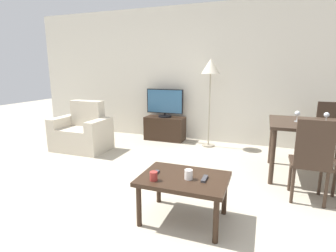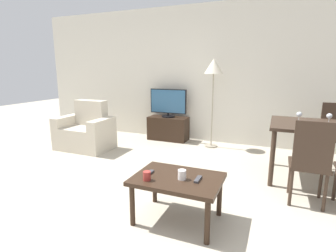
% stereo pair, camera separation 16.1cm
% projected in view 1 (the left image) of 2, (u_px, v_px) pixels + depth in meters
% --- Properties ---
extents(ground_plane, '(18.00, 18.00, 0.00)m').
position_uv_depth(ground_plane, '(113.00, 236.00, 2.35)').
color(ground_plane, '#B2A893').
extents(wall_back, '(7.85, 0.06, 2.70)m').
position_uv_depth(wall_back, '(203.00, 75.00, 5.26)').
color(wall_back, silver).
rests_on(wall_back, ground_plane).
extents(armchair, '(0.99, 0.65, 0.89)m').
position_uv_depth(armchair, '(82.00, 133.00, 4.83)').
color(armchair, beige).
rests_on(armchair, ground_plane).
extents(tv_stand, '(0.82, 0.37, 0.49)m').
position_uv_depth(tv_stand, '(165.00, 128.00, 5.51)').
color(tv_stand, black).
rests_on(tv_stand, ground_plane).
extents(tv, '(0.78, 0.27, 0.58)m').
position_uv_depth(tv, '(165.00, 103.00, 5.39)').
color(tv, black).
rests_on(tv, tv_stand).
extents(coffee_table, '(0.84, 0.60, 0.45)m').
position_uv_depth(coffee_table, '(184.00, 183.00, 2.53)').
color(coffee_table, black).
rests_on(coffee_table, ground_plane).
extents(dining_table, '(1.34, 0.95, 0.77)m').
position_uv_depth(dining_table, '(323.00, 130.00, 3.45)').
color(dining_table, '#38281E').
rests_on(dining_table, ground_plane).
extents(dining_chair_near, '(0.40, 0.40, 0.96)m').
position_uv_depth(dining_chair_near, '(311.00, 158.00, 2.84)').
color(dining_chair_near, '#38281E').
rests_on(dining_chair_near, ground_plane).
extents(dining_chair_far, '(0.40, 0.40, 0.96)m').
position_uv_depth(dining_chair_far, '(329.00, 130.00, 4.13)').
color(dining_chair_far, '#38281E').
rests_on(dining_chair_far, ground_plane).
extents(floor_lamp, '(0.34, 0.34, 1.66)m').
position_uv_depth(floor_lamp, '(211.00, 70.00, 4.80)').
color(floor_lamp, gray).
rests_on(floor_lamp, ground_plane).
extents(remote_primary, '(0.04, 0.15, 0.02)m').
position_uv_depth(remote_primary, '(155.00, 173.00, 2.57)').
color(remote_primary, '#38383D').
rests_on(remote_primary, coffee_table).
extents(remote_secondary, '(0.04, 0.15, 0.02)m').
position_uv_depth(remote_secondary, '(205.00, 179.00, 2.45)').
color(remote_secondary, '#38383D').
rests_on(remote_secondary, coffee_table).
extents(cup_white_near, '(0.07, 0.07, 0.08)m').
position_uv_depth(cup_white_near, '(154.00, 176.00, 2.43)').
color(cup_white_near, maroon).
rests_on(cup_white_near, coffee_table).
extents(cup_colored_far, '(0.08, 0.08, 0.09)m').
position_uv_depth(cup_colored_far, '(189.00, 174.00, 2.46)').
color(cup_colored_far, white).
rests_on(cup_colored_far, coffee_table).
extents(wine_glass_left, '(0.07, 0.07, 0.15)m').
position_uv_depth(wine_glass_left, '(297.00, 114.00, 3.54)').
color(wine_glass_left, silver).
rests_on(wine_glass_left, dining_table).
extents(wine_glass_right, '(0.07, 0.07, 0.15)m').
position_uv_depth(wine_glass_right, '(327.00, 116.00, 3.43)').
color(wine_glass_right, silver).
rests_on(wine_glass_right, dining_table).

